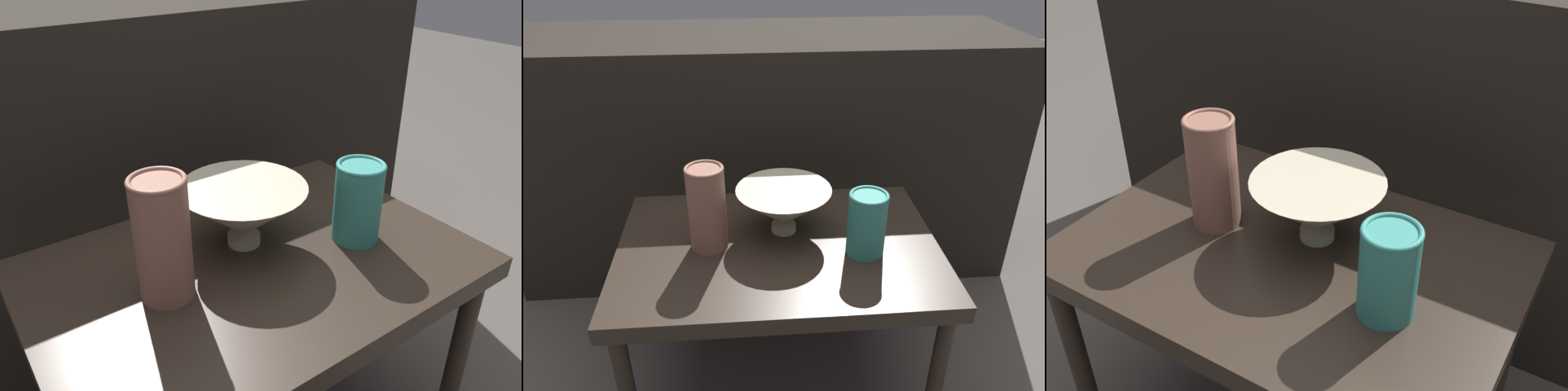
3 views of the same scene
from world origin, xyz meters
The scene contains 5 objects.
table centered at (0.00, 0.00, 0.38)m, with size 0.74×0.50×0.43m.
couch_backdrop centered at (0.00, 0.61, 0.39)m, with size 1.59×0.50×0.78m.
bowl centered at (0.02, 0.06, 0.49)m, with size 0.22×0.22×0.11m.
vase_textured_left centered at (-0.16, 0.01, 0.53)m, with size 0.09×0.09×0.20m.
vase_colorful_right centered at (0.19, -0.05, 0.51)m, with size 0.09×0.09×0.15m.
Camera 3 is at (0.43, -0.66, 1.06)m, focal length 42.00 mm.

